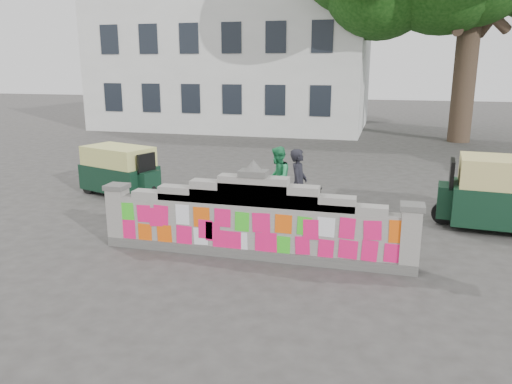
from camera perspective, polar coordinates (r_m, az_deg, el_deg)
ground at (r=10.26m, az=-0.28°, el=-7.38°), size 100.00×100.00×0.00m
parapet_wall at (r=10.01m, az=-0.30°, el=-3.39°), size 6.48×0.44×2.01m
building at (r=32.61m, az=-2.14°, el=14.66°), size 16.00×10.00×8.90m
cyclist_bike at (r=11.84m, az=4.80°, el=-1.93°), size 1.88×0.66×0.99m
cyclist_rider at (r=11.74m, az=4.84°, el=-0.32°), size 0.40×0.61×1.68m
pedestrian at (r=13.38m, az=2.48°, el=1.58°), size 0.68×0.85×1.70m
rickshaw_left at (r=15.47m, az=-15.21°, el=2.46°), size 2.70×1.87×1.45m
rickshaw_right at (r=13.02m, az=27.06°, el=-0.16°), size 3.17×1.67×1.72m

